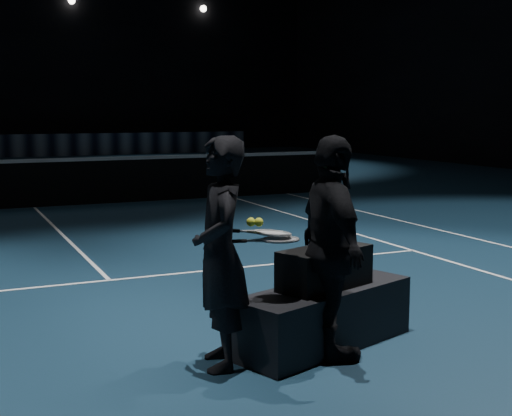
{
  "coord_description": "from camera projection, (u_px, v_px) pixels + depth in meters",
  "views": [
    {
      "loc": [
        -1.69,
        -14.13,
        1.9
      ],
      "look_at": [
        0.41,
        -9.47,
        1.18
      ],
      "focal_mm": 50.0,
      "sensor_mm": 36.0,
      "label": 1
    }
  ],
  "objects": [
    {
      "name": "floor",
      "position": [
        35.0,
        208.0,
        13.71
      ],
      "size": [
        36.0,
        36.0,
        0.0
      ],
      "primitive_type": "plane",
      "color": "#0D2731",
      "rests_on": "ground"
    },
    {
      "name": "player_b",
      "position": [
        332.0,
        249.0,
        5.36
      ],
      "size": [
        0.56,
        1.05,
        1.71
      ],
      "primitive_type": "imported",
      "rotation": [
        0.0,
        0.0,
        1.42
      ],
      "color": "black",
      "rests_on": "floor"
    },
    {
      "name": "net_tape",
      "position": [
        33.0,
        161.0,
        13.59
      ],
      "size": [
        12.8,
        0.03,
        0.07
      ],
      "primitive_type": "cube",
      "color": "white",
      "rests_on": "net_mesh"
    },
    {
      "name": "tennis_balls",
      "position": [
        254.0,
        220.0,
        5.21
      ],
      "size": [
        0.12,
        0.1,
        0.12
      ],
      "primitive_type": null,
      "color": "yellow",
      "rests_on": "racket_upper"
    },
    {
      "name": "racket_upper",
      "position": [
        273.0,
        233.0,
        5.29
      ],
      "size": [
        0.7,
        0.32,
        0.1
      ],
      "primitive_type": null,
      "rotation": [
        0.0,
        0.1,
        -0.15
      ],
      "color": "black",
      "rests_on": "player_b"
    },
    {
      "name": "player_a",
      "position": [
        220.0,
        253.0,
        5.18
      ],
      "size": [
        0.54,
        0.7,
        1.71
      ],
      "primitive_type": "imported",
      "rotation": [
        0.0,
        0.0,
        -1.79
      ],
      "color": "black",
      "rests_on": "floor"
    },
    {
      "name": "court_lines",
      "position": [
        35.0,
        208.0,
        13.71
      ],
      "size": [
        10.98,
        23.78,
        0.01
      ],
      "primitive_type": null,
      "color": "white",
      "rests_on": "floor"
    },
    {
      "name": "racket_lower",
      "position": [
        280.0,
        240.0,
        5.26
      ],
      "size": [
        0.71,
        0.36,
        0.03
      ],
      "primitive_type": null,
      "rotation": [
        0.0,
        0.0,
        -0.22
      ],
      "color": "black",
      "rests_on": "player_a"
    },
    {
      "name": "racket_bag",
      "position": [
        325.0,
        268.0,
        5.66
      ],
      "size": [
        0.87,
        0.59,
        0.32
      ],
      "primitive_type": "cube",
      "rotation": [
        0.0,
        0.0,
        0.34
      ],
      "color": "black",
      "rests_on": "player_bench"
    },
    {
      "name": "bag_signature",
      "position": [
        336.0,
        272.0,
        5.51
      ],
      "size": [
        0.35,
        0.13,
        0.11
      ],
      "primitive_type": "cube",
      "rotation": [
        0.0,
        0.0,
        0.34
      ],
      "color": "white",
      "rests_on": "racket_bag"
    },
    {
      "name": "net_mesh",
      "position": [
        34.0,
        185.0,
        13.65
      ],
      "size": [
        12.8,
        0.02,
        0.86
      ],
      "primitive_type": "cube",
      "color": "black",
      "rests_on": "floor"
    },
    {
      "name": "net_post_right",
      "position": [
        325.0,
        168.0,
        16.24
      ],
      "size": [
        0.1,
        0.1,
        1.1
      ],
      "primitive_type": "cylinder",
      "color": "black",
      "rests_on": "floor"
    },
    {
      "name": "player_bench",
      "position": [
        324.0,
        317.0,
        5.72
      ],
      "size": [
        1.69,
        1.05,
        0.48
      ],
      "primitive_type": "cube",
      "rotation": [
        0.0,
        0.0,
        0.34
      ],
      "color": "black",
      "rests_on": "floor"
    }
  ]
}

